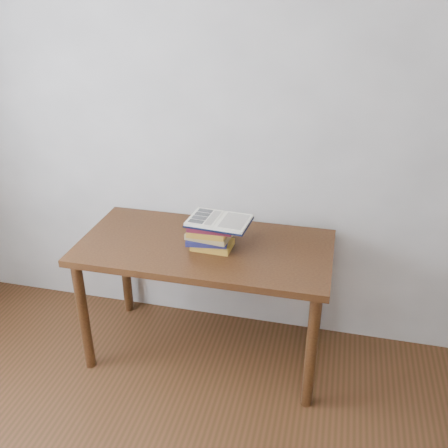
# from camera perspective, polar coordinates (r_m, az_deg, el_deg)

# --- Properties ---
(room_shell) EXTENTS (3.54, 3.54, 2.62)m
(room_shell) POSITION_cam_1_polar(r_m,az_deg,el_deg) (1.25, -22.36, 4.03)
(room_shell) COLOR beige
(room_shell) RESTS_ON ground
(desk) EXTENTS (1.38, 0.69, 0.74)m
(desk) POSITION_cam_1_polar(r_m,az_deg,el_deg) (2.78, -2.18, -4.12)
(desk) COLOR #492C12
(desk) RESTS_ON ground
(book_stack) EXTENTS (0.26, 0.20, 0.15)m
(book_stack) POSITION_cam_1_polar(r_m,az_deg,el_deg) (2.66, -1.61, -1.28)
(book_stack) COLOR #B78729
(book_stack) RESTS_ON desk
(open_book) EXTENTS (0.34, 0.25, 0.03)m
(open_book) POSITION_cam_1_polar(r_m,az_deg,el_deg) (2.62, -0.56, 0.37)
(open_book) COLOR black
(open_book) RESTS_ON book_stack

